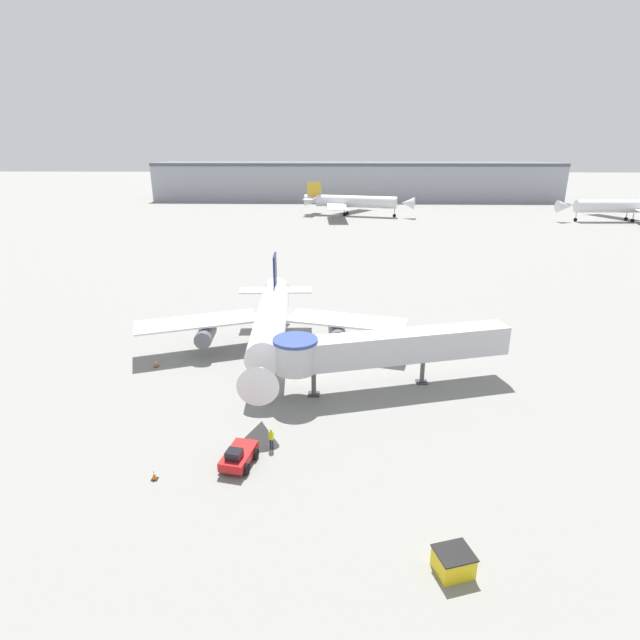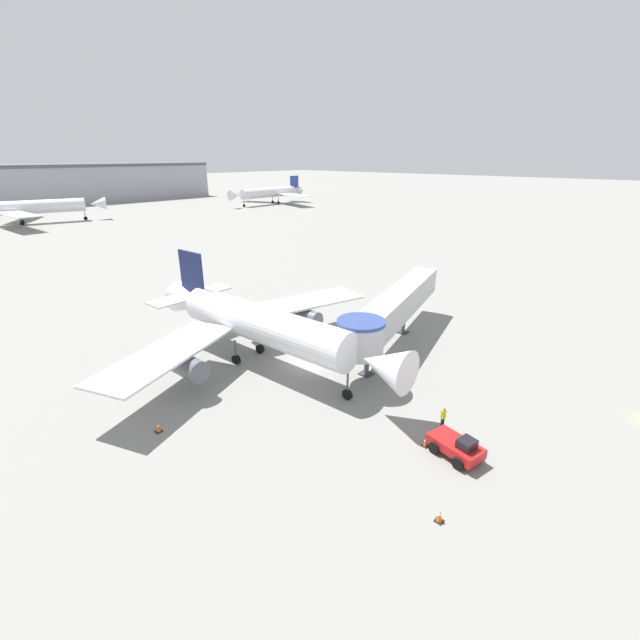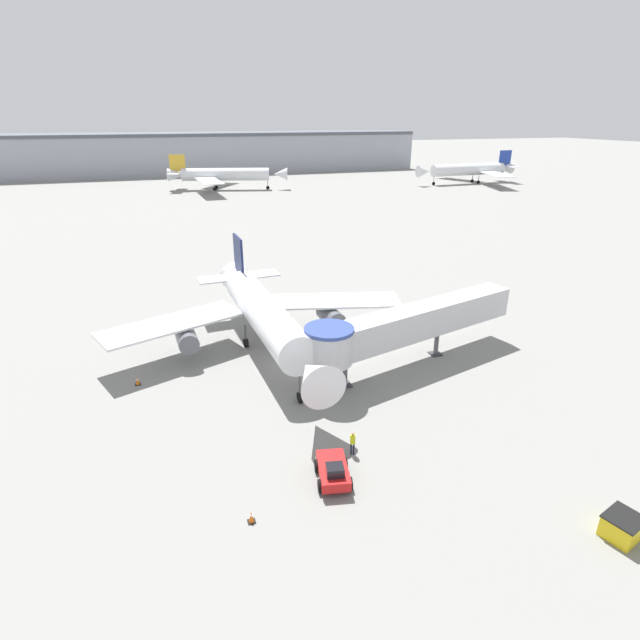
{
  "view_description": "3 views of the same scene",
  "coord_description": "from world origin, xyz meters",
  "views": [
    {
      "loc": [
        4.31,
        -47.62,
        22.4
      ],
      "look_at": [
        2.67,
        4.17,
        4.13
      ],
      "focal_mm": 28.0,
      "sensor_mm": 36.0,
      "label": 1
    },
    {
      "loc": [
        -25.78,
        -25.73,
        18.63
      ],
      "look_at": [
        1.29,
        -0.73,
        4.38
      ],
      "focal_mm": 24.0,
      "sensor_mm": 36.0,
      "label": 2
    },
    {
      "loc": [
        -11.54,
        -40.76,
        21.77
      ],
      "look_at": [
        2.69,
        2.31,
        3.08
      ],
      "focal_mm": 28.0,
      "sensor_mm": 36.0,
      "label": 3
    }
  ],
  "objects": [
    {
      "name": "jet_bridge",
      "position": [
        8.56,
        -3.77,
        4.17
      ],
      "size": [
        22.83,
        8.86,
        5.85
      ],
      "rotation": [
        0.0,
        0.0,
        0.27
      ],
      "color": "#B7B7BC",
      "rests_on": "ground_plane"
    },
    {
      "name": "traffic_cone_port_wing",
      "position": [
        -14.69,
        0.34,
        0.37
      ],
      "size": [
        0.47,
        0.47,
        0.78
      ],
      "color": "black",
      "rests_on": "ground_plane"
    },
    {
      "name": "background_jet_blue_tail",
      "position": [
        92.06,
        110.09,
        4.61
      ],
      "size": [
        37.37,
        39.54,
        10.5
      ],
      "rotation": [
        0.0,
        0.0,
        -1.53
      ],
      "color": "silver",
      "rests_on": "ground_plane"
    },
    {
      "name": "ground_crew_marshaller",
      "position": [
        -0.5,
        -14.48,
        1.04
      ],
      "size": [
        0.39,
        0.3,
        1.81
      ],
      "rotation": [
        0.0,
        0.0,
        2.8
      ],
      "color": "#1E2338",
      "rests_on": "ground_plane"
    },
    {
      "name": "background_jet_gold_tail",
      "position": [
        9.97,
        120.79,
        4.65
      ],
      "size": [
        36.65,
        38.66,
        10.6
      ],
      "rotation": [
        0.0,
        0.0,
        1.31
      ],
      "color": "silver",
      "rests_on": "ground_plane"
    },
    {
      "name": "traffic_cone_near_nose",
      "position": [
        -3.15,
        -14.62,
        0.33
      ],
      "size": [
        0.41,
        0.41,
        0.68
      ],
      "color": "black",
      "rests_on": "ground_plane"
    },
    {
      "name": "ground_plane",
      "position": [
        0.0,
        0.0,
        0.0
      ],
      "size": [
        800.0,
        800.0,
        0.0
      ],
      "primitive_type": "plane",
      "color": "gray"
    },
    {
      "name": "main_airplane",
      "position": [
        -2.69,
        3.35,
        4.02
      ],
      "size": [
        30.98,
        28.28,
        9.48
      ],
      "rotation": [
        0.0,
        0.0,
        0.06
      ],
      "color": "silver",
      "rests_on": "ground_plane"
    },
    {
      "name": "pushback_tug_red",
      "position": [
        -2.68,
        -16.62,
        0.78
      ],
      "size": [
        2.65,
        3.79,
        1.71
      ],
      "rotation": [
        0.0,
        0.0,
        -0.2
      ],
      "color": "red",
      "rests_on": "ground_plane"
    },
    {
      "name": "traffic_cone_apron_front",
      "position": [
        -8.34,
        -18.46,
        0.36
      ],
      "size": [
        0.46,
        0.46,
        0.75
      ],
      "color": "black",
      "rests_on": "ground_plane"
    }
  ]
}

